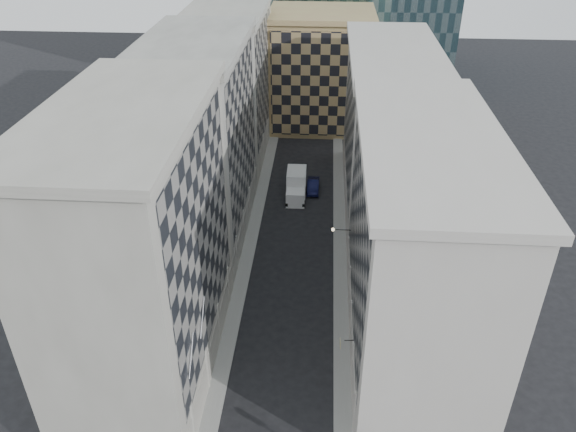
% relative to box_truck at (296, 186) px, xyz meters
% --- Properties ---
extents(sidewalk_west, '(1.50, 100.00, 0.15)m').
position_rel_box_truck_xyz_m(sidewalk_west, '(-4.74, -11.76, -1.41)').
color(sidewalk_west, gray).
rests_on(sidewalk_west, ground).
extents(sidewalk_east, '(1.50, 100.00, 0.15)m').
position_rel_box_truck_xyz_m(sidewalk_east, '(5.76, -11.76, -1.41)').
color(sidewalk_east, gray).
rests_on(sidewalk_east, ground).
extents(bldg_left_a, '(10.80, 22.80, 23.70)m').
position_rel_box_truck_xyz_m(bldg_left_a, '(-10.37, -30.76, 10.34)').
color(bldg_left_a, gray).
rests_on(bldg_left_a, ground).
extents(bldg_left_b, '(10.80, 22.80, 22.70)m').
position_rel_box_truck_xyz_m(bldg_left_b, '(-10.37, -8.76, 9.84)').
color(bldg_left_b, gray).
rests_on(bldg_left_b, ground).
extents(bldg_left_c, '(10.80, 22.80, 21.70)m').
position_rel_box_truck_xyz_m(bldg_left_c, '(-10.37, 13.24, 9.34)').
color(bldg_left_c, gray).
rests_on(bldg_left_c, ground).
extents(bldg_right_a, '(10.80, 26.80, 20.70)m').
position_rel_box_truck_xyz_m(bldg_right_a, '(11.39, -26.76, 8.84)').
color(bldg_right_a, '#BBB4AB').
rests_on(bldg_right_a, ground).
extents(bldg_right_b, '(10.80, 28.80, 19.70)m').
position_rel_box_truck_xyz_m(bldg_right_b, '(11.40, 0.24, 8.36)').
color(bldg_right_b, '#BBB4AB').
rests_on(bldg_right_b, ground).
extents(tan_block, '(16.80, 14.80, 18.80)m').
position_rel_box_truck_xyz_m(tan_block, '(2.51, 26.14, 7.95)').
color(tan_block, tan).
rests_on(tan_block, ground).
extents(flagpoles_left, '(0.10, 6.33, 2.33)m').
position_rel_box_truck_xyz_m(flagpoles_left, '(-5.39, -35.76, 6.51)').
color(flagpoles_left, gray).
rests_on(flagpoles_left, ground).
extents(bracket_lamp, '(1.98, 0.36, 0.36)m').
position_rel_box_truck_xyz_m(bracket_lamp, '(4.89, -17.76, 4.71)').
color(bracket_lamp, black).
rests_on(bracket_lamp, ground).
extents(box_truck, '(2.62, 6.25, 3.41)m').
position_rel_box_truck_xyz_m(box_truck, '(0.00, 0.00, 0.00)').
color(box_truck, white).
rests_on(box_truck, ground).
extents(dark_car, '(1.58, 4.52, 1.49)m').
position_rel_box_truck_xyz_m(dark_car, '(2.22, 1.65, -0.74)').
color(dark_car, '#0E1136').
rests_on(dark_car, ground).
extents(shop_sign, '(1.14, 0.67, 0.74)m').
position_rel_box_truck_xyz_m(shop_sign, '(5.48, -31.48, 2.35)').
color(shop_sign, black).
rests_on(shop_sign, ground).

